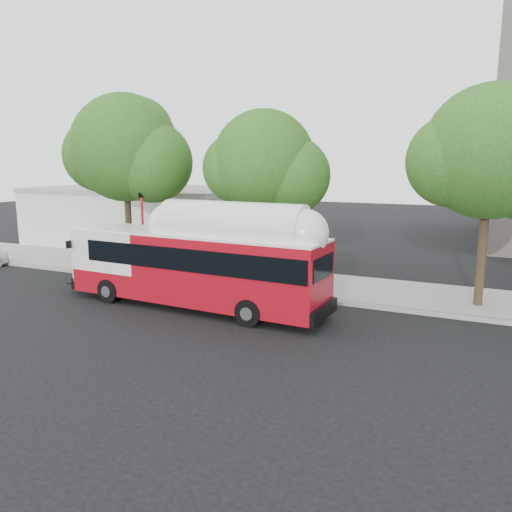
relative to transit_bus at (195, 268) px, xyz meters
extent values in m
plane|color=black|center=(1.86, -0.90, -1.71)|extent=(120.00, 120.00, 0.00)
cube|color=gray|center=(1.86, 5.60, -1.63)|extent=(60.00, 5.00, 0.15)
cube|color=gray|center=(1.86, 3.00, -1.63)|extent=(60.00, 0.30, 0.15)
cube|color=maroon|center=(-1.14, 3.00, -1.63)|extent=(10.00, 0.32, 0.16)
cylinder|color=#2D2116|center=(-7.14, 4.60, 1.33)|extent=(0.36, 0.36, 6.08)
sphere|color=#205017|center=(-7.14, 4.60, 5.13)|extent=(5.80, 5.80, 5.80)
sphere|color=#205017|center=(-5.54, 4.80, 4.37)|extent=(4.35, 4.35, 4.35)
cylinder|color=#2D2116|center=(0.86, 5.10, 1.01)|extent=(0.36, 0.36, 5.44)
sphere|color=#205017|center=(0.86, 5.10, 4.41)|extent=(5.00, 5.00, 5.00)
sphere|color=#205017|center=(2.24, 5.30, 3.73)|extent=(3.75, 3.75, 3.75)
cylinder|color=#2D2116|center=(10.86, 4.90, 1.17)|extent=(0.36, 0.36, 5.76)
sphere|color=#205017|center=(10.86, 4.90, 4.77)|extent=(5.40, 5.40, 5.40)
cube|color=silver|center=(-12.14, 13.10, 0.29)|extent=(16.00, 10.00, 4.00)
cube|color=gray|center=(-12.14, 13.10, 2.39)|extent=(16.20, 10.20, 0.30)
cube|color=#A00B18|center=(-0.09, 0.00, 0.01)|extent=(11.59, 3.07, 2.77)
cube|color=black|center=(0.39, -0.02, 0.59)|extent=(10.45, 3.07, 0.91)
cube|color=white|center=(-0.09, 0.00, 1.44)|extent=(11.58, 2.99, 0.10)
cube|color=white|center=(1.82, -0.09, 1.69)|extent=(6.21, 2.22, 0.53)
cube|color=black|center=(-6.34, 0.32, -1.23)|extent=(0.85, 1.76, 0.06)
imported|color=navy|center=(-6.34, 0.32, -0.77)|extent=(0.65, 1.67, 0.86)
cylinder|color=red|center=(-5.29, 3.45, 0.44)|extent=(0.13, 0.13, 4.30)
cube|color=black|center=(-5.29, 3.45, 2.70)|extent=(0.05, 0.43, 0.27)
camera|label=1|loc=(10.88, -17.48, 4.34)|focal=35.00mm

